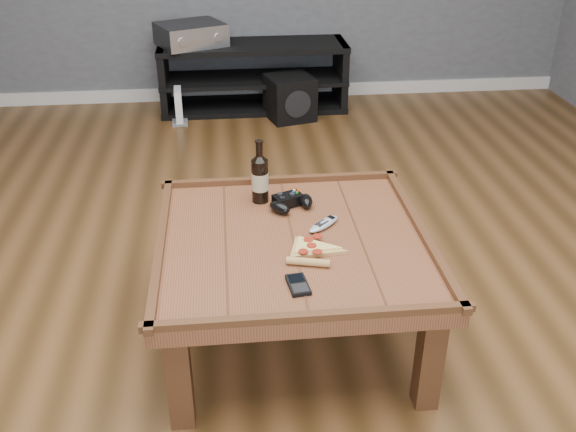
{
  "coord_description": "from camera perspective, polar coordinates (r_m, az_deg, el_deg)",
  "views": [
    {
      "loc": [
        -0.23,
        -2.03,
        1.67
      ],
      "look_at": [
        -0.01,
        0.05,
        0.52
      ],
      "focal_mm": 40.0,
      "sensor_mm": 36.0,
      "label": 1
    }
  ],
  "objects": [
    {
      "name": "media_console",
      "position": [
        4.99,
        -3.09,
        12.24
      ],
      "size": [
        1.4,
        0.45,
        0.5
      ],
      "color": "black",
      "rests_on": "ground"
    },
    {
      "name": "ground",
      "position": [
        2.64,
        0.41,
        -10.44
      ],
      "size": [
        6.0,
        6.0,
        0.0
      ],
      "primitive_type": "plane",
      "color": "#422B13",
      "rests_on": "ground"
    },
    {
      "name": "subwoofer",
      "position": [
        4.8,
        0.16,
        10.48
      ],
      "size": [
        0.39,
        0.39,
        0.32
      ],
      "rotation": [
        0.0,
        0.0,
        0.27
      ],
      "color": "black",
      "rests_on": "ground"
    },
    {
      "name": "smartphone",
      "position": [
        2.12,
        0.9,
        -6.12
      ],
      "size": [
        0.08,
        0.12,
        0.02
      ],
      "rotation": [
        0.0,
        0.0,
        0.13
      ],
      "color": "black",
      "rests_on": "coffee_table"
    },
    {
      "name": "baseboard",
      "position": [
        5.28,
        -3.18,
        10.95
      ],
      "size": [
        5.0,
        0.02,
        0.1
      ],
      "primitive_type": "cube",
      "color": "silver",
      "rests_on": "ground"
    },
    {
      "name": "game_controller",
      "position": [
        2.58,
        0.26,
        1.25
      ],
      "size": [
        0.19,
        0.17,
        0.05
      ],
      "rotation": [
        0.0,
        0.0,
        0.4
      ],
      "color": "black",
      "rests_on": "coffee_table"
    },
    {
      "name": "av_receiver",
      "position": [
        4.9,
        -8.62,
        15.68
      ],
      "size": [
        0.56,
        0.52,
        0.16
      ],
      "rotation": [
        0.0,
        0.0,
        0.42
      ],
      "color": "black",
      "rests_on": "media_console"
    },
    {
      "name": "pizza_slice",
      "position": [
        2.29,
        2.07,
        -3.05
      ],
      "size": [
        0.23,
        0.3,
        0.03
      ],
      "rotation": [
        0.0,
        0.0,
        -0.25
      ],
      "color": "tan",
      "rests_on": "coffee_table"
    },
    {
      "name": "coffee_table",
      "position": [
        2.41,
        0.45,
        -3.24
      ],
      "size": [
        1.03,
        1.03,
        0.48
      ],
      "color": "#5A2E19",
      "rests_on": "ground"
    },
    {
      "name": "beer_bottle",
      "position": [
        2.6,
        -2.51,
        3.46
      ],
      "size": [
        0.07,
        0.07,
        0.27
      ],
      "color": "black",
      "rests_on": "coffee_table"
    },
    {
      "name": "game_console",
      "position": [
        4.79,
        -9.68,
        9.51
      ],
      "size": [
        0.12,
        0.21,
        0.25
      ],
      "rotation": [
        0.0,
        0.0,
        0.05
      ],
      "color": "slate",
      "rests_on": "ground"
    },
    {
      "name": "remote_control",
      "position": [
        2.46,
        3.2,
        -0.71
      ],
      "size": [
        0.15,
        0.15,
        0.02
      ],
      "rotation": [
        0.0,
        0.0,
        -0.81
      ],
      "color": "#A1A6AF",
      "rests_on": "coffee_table"
    }
  ]
}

